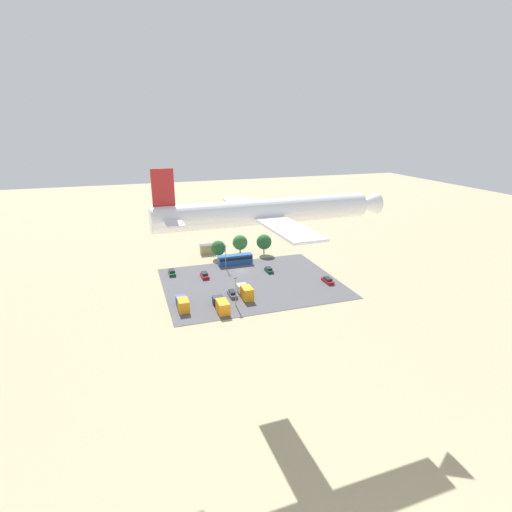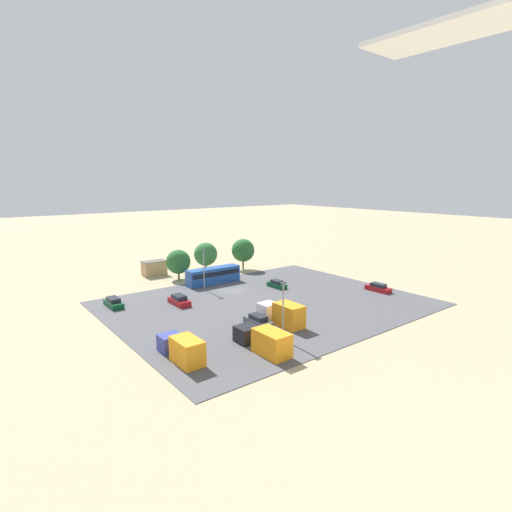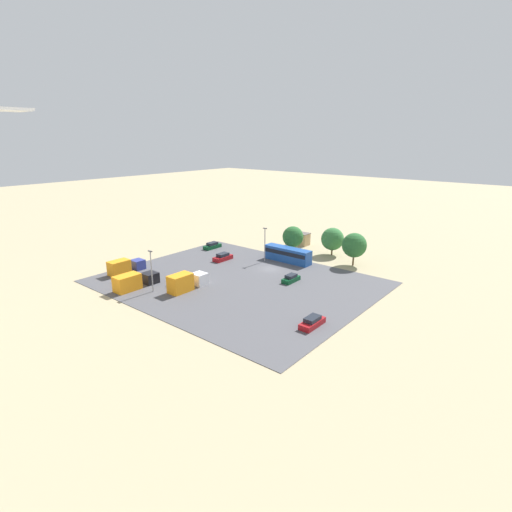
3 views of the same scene
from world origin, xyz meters
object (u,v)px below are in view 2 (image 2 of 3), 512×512
Objects in this scene: bus at (213,275)px; parked_truck_2 at (264,340)px; parked_car_3 at (114,303)px; parked_car_4 at (179,301)px; parked_car_0 at (378,288)px; parked_car_2 at (277,284)px; parked_truck_1 at (182,349)px; shed_building at (154,268)px; parked_truck_0 at (283,314)px; parked_car_1 at (258,321)px.

parked_truck_2 is (12.09, 30.83, -0.38)m from bus.
parked_car_3 is 10.36m from parked_car_4.
parked_car_0 reaches higher than parked_car_2.
parked_truck_2 is at bearing 12.86° from parked_car_0.
parked_car_4 reaches higher than parked_car_3.
parked_car_4 is at bearing 63.85° from parked_truck_1.
parked_truck_1 is (41.64, 3.72, 0.69)m from parked_car_0.
parked_car_2 is at bearing 46.26° from parked_truck_2.
bus is at bearing 68.59° from parked_truck_2.
parked_car_3 reaches higher than parked_car_0.
parked_truck_0 is (-1.83, 39.29, -0.04)m from shed_building.
shed_building reaches higher than parked_car_1.
parked_car_3 is at bearing 89.12° from parked_truck_1.
shed_building reaches higher than parked_car_2.
bus is 2.31× the size of parked_car_1.
shed_building is 27.75m from parked_car_2.
bus reaches higher than parked_car_0.
parked_truck_1 reaches higher than parked_car_4.
parked_truck_2 is at bearing 82.43° from shed_building.
parked_truck_0 is (25.08, 2.00, 0.84)m from parked_car_0.
parked_truck_1 is (16.56, 1.72, -0.15)m from parked_truck_0.
bus is 34.16m from parked_truck_1.
shed_building is at bearing -92.01° from parked_car_1.
parked_car_4 is 0.62× the size of parked_truck_1.
parked_car_3 is (41.27, -20.44, 0.02)m from parked_car_0.
parked_truck_0 is at bearing 92.67° from shed_building.
parked_car_2 is 33.39m from parked_truck_1.
parked_truck_0 reaches higher than bus.
parked_car_4 is (32.44, -15.02, 0.05)m from parked_car_0.
parked_car_0 is 0.99× the size of parked_car_1.
shed_building is at bearing 70.25° from parked_truck_1.
parked_car_3 is 0.56× the size of parked_truck_2.
bus is 1.41× the size of parked_truck_0.
bus is at bearing -48.30° from parked_car_0.
parked_car_0 is 46.06m from parked_car_3.
parked_car_0 is at bearing 125.83° from shed_building.
bus is 33.12m from parked_truck_2.
shed_building is at bearing -156.26° from bus.
parked_car_0 is 0.56× the size of parked_truck_2.
shed_building reaches higher than parked_truck_1.
parked_car_4 is at bearing -74.79° from parked_car_1.
parked_truck_0 is (-3.16, 1.56, 0.82)m from parked_car_1.
parked_truck_2 is at bearing 106.73° from parked_car_3.
parked_car_4 is 20.89m from parked_truck_1.
parked_car_4 is 18.56m from parked_truck_0.
shed_building is at bearing -130.44° from parked_car_3.
parked_car_4 reaches higher than parked_car_1.
parked_car_0 is at bearing 12.86° from parked_truck_2.
bus is at bearing 128.08° from parked_car_2.
shed_building is at bearing -103.94° from parked_car_4.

